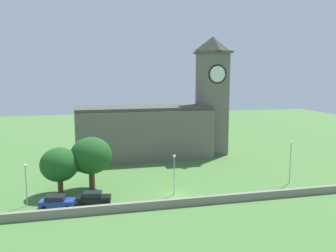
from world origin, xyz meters
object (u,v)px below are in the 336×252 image
at_px(streetlamp_west_end, 26,177).
at_px(streetlamp_west_mid, 174,168).
at_px(tree_riverside_east, 91,156).
at_px(car_blue, 57,202).
at_px(tree_riverside_west, 59,165).
at_px(church, 158,124).
at_px(car_black, 94,198).
at_px(streetlamp_central, 291,156).

distance_m(streetlamp_west_end, streetlamp_west_mid, 21.22).
bearing_deg(streetlamp_west_mid, tree_riverside_east, 156.81).
xyz_separation_m(car_blue, tree_riverside_west, (0.10, 5.64, 3.76)).
xyz_separation_m(streetlamp_west_mid, tree_riverside_east, (-12.23, 5.24, 1.31)).
bearing_deg(church, streetlamp_west_end, -133.65).
height_order(streetlamp_west_mid, tree_riverside_west, tree_riverside_west).
height_order(car_blue, tree_riverside_east, tree_riverside_east).
relative_size(car_blue, car_black, 1.02).
relative_size(streetlamp_west_mid, tree_riverside_east, 0.73).
bearing_deg(car_black, church, 60.77).
bearing_deg(car_black, car_blue, -177.82).
bearing_deg(car_blue, tree_riverside_east, 53.89).
distance_m(streetlamp_central, tree_riverside_west, 37.57).
bearing_deg(tree_riverside_west, car_blue, -91.00).
xyz_separation_m(streetlamp_west_mid, streetlamp_central, (20.42, 0.86, 0.55)).
distance_m(streetlamp_west_mid, tree_riverside_west, 17.52).
height_order(church, streetlamp_west_end, church).
height_order(car_blue, streetlamp_west_mid, streetlamp_west_mid).
bearing_deg(church, tree_riverside_east, -126.69).
height_order(church, streetlamp_west_mid, church).
bearing_deg(streetlamp_west_end, tree_riverside_west, 43.27).
height_order(streetlamp_west_mid, tree_riverside_east, tree_riverside_east).
height_order(car_black, tree_riverside_west, tree_riverside_west).
bearing_deg(car_black, tree_riverside_east, 91.11).
xyz_separation_m(church, streetlamp_west_end, (-24.05, -25.22, -3.22)).
distance_m(church, car_black, 31.27).
bearing_deg(tree_riverside_west, streetlamp_west_end, -136.73).
xyz_separation_m(streetlamp_west_end, streetlamp_west_mid, (21.22, -0.24, 0.11)).
bearing_deg(streetlamp_central, tree_riverside_east, 172.36).
bearing_deg(streetlamp_west_mid, church, 83.64).
distance_m(church, tree_riverside_east, 25.28).
height_order(car_blue, tree_riverside_west, tree_riverside_west).
height_order(church, streetlamp_central, church).
bearing_deg(streetlamp_west_end, streetlamp_central, 0.85).
xyz_separation_m(streetlamp_west_end, streetlamp_central, (41.64, 0.62, 0.66)).
relative_size(streetlamp_central, tree_riverside_west, 0.99).
relative_size(church, car_blue, 6.93).
height_order(church, tree_riverside_west, church).
height_order(car_black, streetlamp_west_end, streetlamp_west_end).
bearing_deg(streetlamp_west_end, streetlamp_west_mid, -0.66).
relative_size(streetlamp_west_end, streetlamp_west_mid, 0.97).
xyz_separation_m(car_blue, car_black, (4.99, 0.19, 0.02)).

